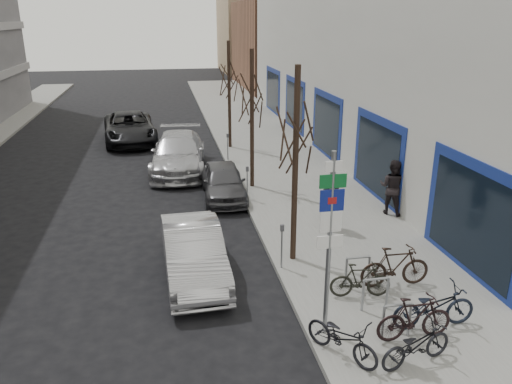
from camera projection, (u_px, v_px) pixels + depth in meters
name	position (u px, v px, depth m)	size (l,w,h in m)	color
ground	(215.00, 349.00, 10.50)	(120.00, 120.00, 0.00)	black
sidewalk_east	(297.00, 185.00, 20.53)	(5.00, 70.00, 0.15)	slate
commercial_building	(497.00, 48.00, 26.62)	(20.00, 32.00, 10.00)	#B7B7B2
brick_building_far	(302.00, 45.00, 48.50)	(12.00, 14.00, 8.00)	brown
tan_building_far	(274.00, 34.00, 62.32)	(13.00, 12.00, 9.00)	#937A5B
highway_sign_pole	(330.00, 234.00, 10.09)	(0.55, 0.10, 4.20)	gray
bike_rack	(375.00, 290.00, 11.50)	(0.66, 2.26, 0.83)	gray
tree_near	(297.00, 120.00, 12.83)	(1.80, 1.80, 5.50)	black
tree_mid	(252.00, 87.00, 18.85)	(1.80, 1.80, 5.50)	black
tree_far	(229.00, 70.00, 24.88)	(1.80, 1.80, 5.50)	black
meter_front	(282.00, 242.00, 13.35)	(0.10, 0.08, 1.27)	gray
meter_mid	(247.00, 180.00, 18.45)	(0.10, 0.08, 1.27)	gray
meter_back	(228.00, 144.00, 23.54)	(0.10, 0.08, 1.27)	gray
bike_near_left	(342.00, 334.00, 9.89)	(0.51, 1.70, 1.04)	black
bike_near_right	(415.00, 318.00, 10.44)	(0.51, 1.70, 1.03)	black
bike_mid_curb	(434.00, 303.00, 10.85)	(0.57, 1.90, 1.16)	black
bike_mid_inner	(360.00, 280.00, 12.06)	(0.45, 1.50, 0.91)	black
bike_far_curb	(417.00, 342.00, 9.69)	(0.50, 1.65, 1.01)	black
bike_far_inner	(395.00, 266.00, 12.51)	(0.54, 1.83, 1.11)	black
parked_car_front	(194.00, 252.00, 13.22)	(1.51, 4.34, 1.43)	#B8B9BE
parked_car_mid	(224.00, 181.00, 19.04)	(1.57, 3.90, 1.33)	#47474C
parked_car_back	(178.00, 153.00, 22.36)	(2.31, 5.69, 1.65)	#AEAEB3
lane_car	(130.00, 128.00, 27.57)	(2.68, 5.80, 1.61)	black
pedestrian_near	(331.00, 201.00, 15.85)	(0.68, 0.45, 1.87)	black
pedestrian_far	(393.00, 187.00, 17.04)	(0.72, 0.49, 1.95)	black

